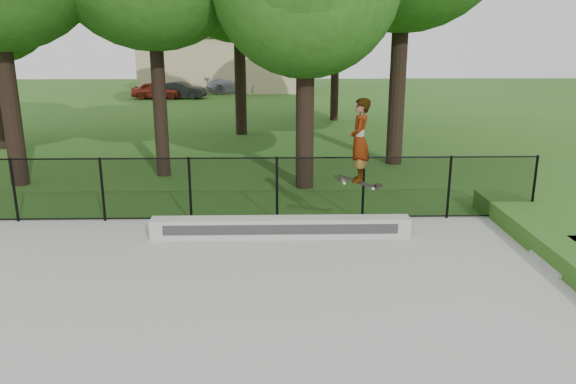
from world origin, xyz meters
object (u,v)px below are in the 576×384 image
at_px(grind_ledge, 281,227).
at_px(car_a, 157,90).
at_px(car_b, 181,90).
at_px(car_c, 237,84).
at_px(skater_airborne, 359,142).

bearing_deg(grind_ledge, car_a, 106.41).
relative_size(grind_ledge, car_b, 1.78).
bearing_deg(car_c, car_b, 126.59).
height_order(car_a, car_b, car_a).
bearing_deg(car_a, car_b, -81.85).
relative_size(grind_ledge, car_a, 1.65).
distance_m(car_a, skater_airborne, 29.14).
bearing_deg(skater_airborne, grind_ledge, 179.98).
height_order(grind_ledge, skater_airborne, skater_airborne).
bearing_deg(car_a, grind_ledge, -162.16).
bearing_deg(car_b, grind_ledge, -157.67).
bearing_deg(car_c, car_a, 117.89).
bearing_deg(grind_ledge, car_c, 95.30).
height_order(car_a, car_c, car_c).
height_order(car_a, skater_airborne, skater_airborne).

